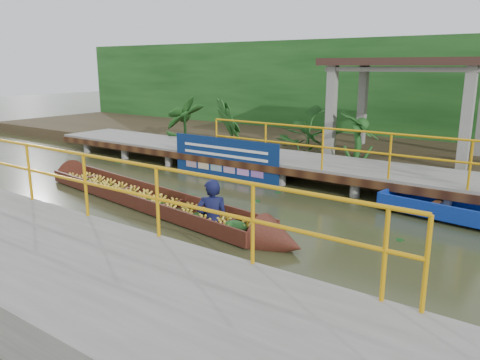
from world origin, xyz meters
The scene contains 9 objects.
ground centered at (0.00, 0.00, 0.00)m, with size 80.00×80.00×0.00m, color #2A3219.
land_strip centered at (0.00, 7.50, 0.23)m, with size 30.00×8.00×0.45m, color #2E2717.
far_dock centered at (0.02, 3.43, 0.48)m, with size 16.00×2.06×1.66m.
near_dock centered at (1.00, -4.20, 0.30)m, with size 18.00×2.40×1.73m.
pavilion centered at (3.00, 6.30, 2.82)m, with size 4.40×3.00×3.00m.
foliage_backdrop centered at (0.00, 10.00, 2.00)m, with size 30.00×0.80×4.00m, color #143F14.
vendor_boat centered at (-0.12, -0.62, 0.27)m, with size 8.53×1.96×2.09m.
blue_banner centered at (-0.68, 2.48, 0.56)m, with size 3.48×0.04×1.09m.
tropical_plants centered at (1.80, 5.30, 1.23)m, with size 14.24×1.24×1.56m.
Camera 1 is at (6.96, -7.44, 3.00)m, focal length 35.00 mm.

